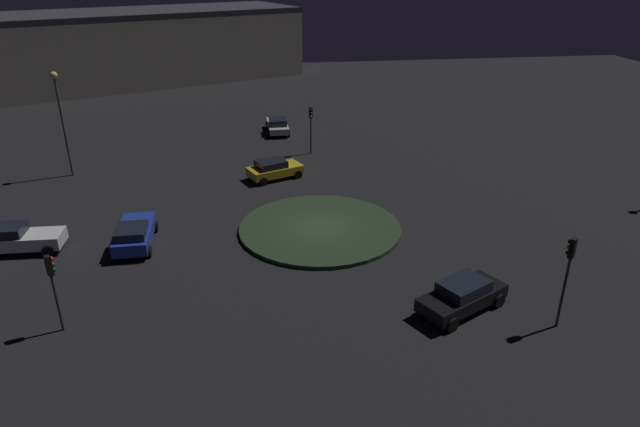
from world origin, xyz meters
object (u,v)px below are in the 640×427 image
car_white (18,238)px  streetlamp_northwest (60,109)px  car_silver (278,125)px  traffic_light_southeast (568,265)px  car_yellow (274,169)px  store_building (143,46)px  traffic_light_north (311,121)px  traffic_light_southwest (52,278)px  car_black (462,295)px  car_blue (134,234)px

car_white → streetlamp_northwest: streetlamp_northwest is taller
car_silver → traffic_light_southeast: (9.90, -32.20, 2.39)m
car_yellow → store_building: (-14.02, 38.76, 3.71)m
traffic_light_north → traffic_light_southwest: (-14.07, -22.70, -0.14)m
streetlamp_northwest → store_building: bearing=88.4°
car_black → car_silver: car_black is taller
car_white → car_yellow: 17.56m
car_blue → car_yellow: bearing=-42.0°
store_building → car_black: bearing=88.1°
car_white → traffic_light_north: (18.38, 14.66, 1.99)m
car_black → traffic_light_southeast: 4.76m
car_black → store_building: store_building is taller
car_white → traffic_light_north: 23.59m
car_black → car_white: bearing=-49.9°
car_blue → traffic_light_north: size_ratio=1.13×
car_yellow → car_blue: 12.89m
traffic_light_southeast → traffic_light_southwest: (-21.70, 2.93, -0.45)m
traffic_light_southwest → streetlamp_northwest: bearing=69.4°
car_silver → car_black: bearing=-168.9°
traffic_light_north → car_yellow: bearing=-27.4°
streetlamp_northwest → store_building: store_building is taller
car_silver → traffic_light_north: bearing=-161.2°
car_yellow → traffic_light_north: size_ratio=1.11×
traffic_light_southwest → streetlamp_northwest: streetlamp_northwest is taller
car_black → store_building: 61.17m
car_white → store_building: store_building is taller
car_silver → car_blue: car_blue is taller
traffic_light_southwest → streetlamp_northwest: 20.87m
car_white → store_building: size_ratio=0.11×
car_blue → store_building: size_ratio=0.11×
car_white → car_yellow: car_white is taller
car_silver → car_blue: (-9.82, -21.52, 0.04)m
traffic_light_southeast → car_black: bearing=24.9°
car_yellow → traffic_light_southwest: 20.40m
car_yellow → traffic_light_southwest: (-10.60, -17.33, 1.92)m
streetlamp_northwest → car_yellow: bearing=-11.0°
car_white → car_silver: size_ratio=0.98×
car_blue → traffic_light_southeast: (19.73, -10.68, 2.34)m
car_blue → traffic_light_north: 19.35m
car_blue → traffic_light_southwest: traffic_light_southwest is taller
car_black → streetlamp_northwest: (-22.40, 21.35, 4.31)m
streetlamp_northwest → car_blue: bearing=-62.9°
car_yellow → traffic_light_north: traffic_light_north is taller
traffic_light_north → traffic_light_southwest: bearing=-26.3°
car_black → car_white: size_ratio=1.08×
car_silver → store_building: (-15.22, 26.83, 3.72)m
car_black → car_yellow: car_black is taller
traffic_light_southwest → store_building: (-3.42, 56.09, 1.79)m
car_blue → streetlamp_northwest: 14.70m
car_blue → traffic_light_southeast: 22.55m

